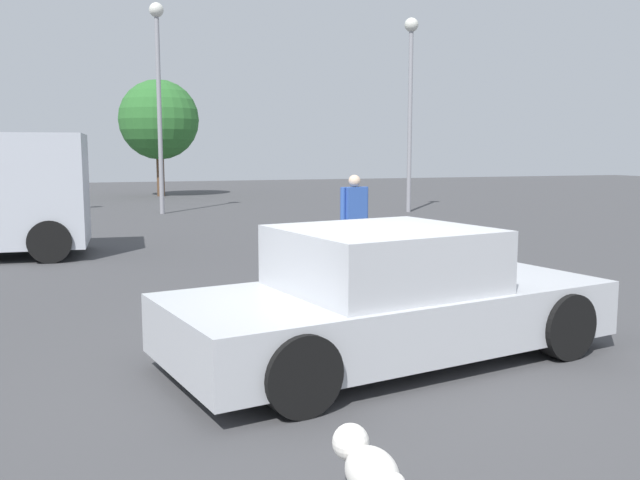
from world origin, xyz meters
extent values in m
plane|color=#424244|center=(0.00, 0.00, 0.00)|extent=(80.00, 80.00, 0.00)
cube|color=#B7BABF|center=(0.29, 0.06, 0.43)|extent=(4.52, 2.52, 0.53)
cube|color=#B7BABF|center=(0.19, 0.04, 0.98)|extent=(2.06, 1.93, 0.57)
cube|color=slate|center=(1.03, 0.19, 0.98)|extent=(0.33, 1.50, 0.48)
cube|color=slate|center=(-0.64, -0.11, 0.98)|extent=(0.33, 1.50, 0.48)
cylinder|color=black|center=(1.55, 1.14, 0.32)|extent=(0.67, 0.33, 0.64)
cylinder|color=black|center=(1.85, -0.51, 0.32)|extent=(0.67, 0.33, 0.64)
cylinder|color=black|center=(-1.27, 0.63, 0.32)|extent=(0.67, 0.33, 0.64)
cylinder|color=black|center=(-0.97, -1.02, 0.32)|extent=(0.67, 0.33, 0.64)
ellipsoid|color=white|center=(-1.06, -2.55, 0.26)|extent=(0.30, 0.40, 0.27)
sphere|color=white|center=(-1.08, -2.30, 0.34)|extent=(0.21, 0.21, 0.21)
sphere|color=white|center=(-1.09, -2.23, 0.33)|extent=(0.10, 0.10, 0.10)
cube|color=slate|center=(-2.32, 8.15, 1.71)|extent=(0.18, 1.69, 0.83)
cylinder|color=black|center=(-2.81, 9.14, 0.38)|extent=(0.78, 0.31, 0.76)
cylinder|color=black|center=(-2.95, 7.25, 0.38)|extent=(0.78, 0.31, 0.76)
cylinder|color=navy|center=(2.21, 5.42, 0.39)|extent=(0.13, 0.13, 0.79)
cylinder|color=navy|center=(2.04, 5.39, 0.39)|extent=(0.13, 0.13, 0.79)
cube|color=#3359B2|center=(2.13, 5.40, 1.07)|extent=(0.44, 0.31, 0.56)
cylinder|color=#3359B2|center=(2.36, 5.45, 1.02)|extent=(0.09, 0.09, 0.66)
cylinder|color=#3359B2|center=(1.89, 5.36, 1.02)|extent=(0.09, 0.09, 0.66)
sphere|color=beige|center=(2.13, 5.40, 1.46)|extent=(0.21, 0.21, 0.21)
cylinder|color=gray|center=(0.10, 16.39, 3.06)|extent=(0.14, 0.14, 6.12)
sphere|color=silver|center=(0.10, 16.39, 6.26)|extent=(0.44, 0.44, 0.44)
cylinder|color=gray|center=(7.77, 14.38, 2.90)|extent=(0.14, 0.14, 5.80)
sphere|color=silver|center=(7.77, 14.38, 5.94)|extent=(0.44, 0.44, 0.44)
cylinder|color=brown|center=(1.10, 25.15, 1.02)|extent=(0.33, 0.33, 2.04)
sphere|color=#2D6B2D|center=(1.10, 25.15, 3.33)|extent=(3.45, 3.45, 3.45)
camera|label=1|loc=(-2.49, -5.74, 1.97)|focal=38.60mm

